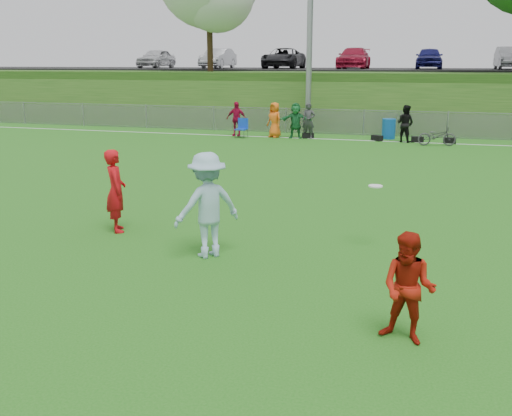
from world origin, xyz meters
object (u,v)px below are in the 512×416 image
(player_red_center, at_px, (408,288))
(player_blue, at_px, (207,205))
(bicycle, at_px, (437,136))
(frisbee, at_px, (376,186))
(recycling_bin, at_px, (389,129))
(player_red_left, at_px, (116,191))

(player_red_center, xyz_separation_m, player_blue, (-3.75, 2.50, 0.25))
(player_red_center, distance_m, bicycle, 19.11)
(player_blue, xyz_separation_m, frisbee, (2.99, 1.39, 0.26))
(player_blue, distance_m, recycling_bin, 18.54)
(player_red_left, relative_size, recycling_bin, 1.90)
(frisbee, xyz_separation_m, recycling_bin, (-0.69, 17.00, -0.79))
(player_blue, bearing_deg, frisbee, 160.35)
(frisbee, height_order, recycling_bin, frisbee)
(player_blue, xyz_separation_m, bicycle, (4.49, 16.59, -0.57))
(frisbee, height_order, bicycle, frisbee)
(bicycle, bearing_deg, recycling_bin, 41.18)
(frisbee, distance_m, bicycle, 15.30)
(recycling_bin, distance_m, bicycle, 2.83)
(player_red_left, distance_m, bicycle, 17.08)
(player_red_center, xyz_separation_m, recycling_bin, (-1.45, 20.90, -0.28))
(player_blue, bearing_deg, player_red_center, 101.63)
(recycling_bin, xyz_separation_m, bicycle, (2.19, -1.80, -0.05))
(recycling_bin, height_order, bicycle, recycling_bin)
(player_blue, height_order, frisbee, player_blue)
(player_red_center, bearing_deg, player_blue, 162.57)
(player_blue, bearing_deg, bicycle, -149.76)
(player_red_left, distance_m, frisbee, 5.52)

